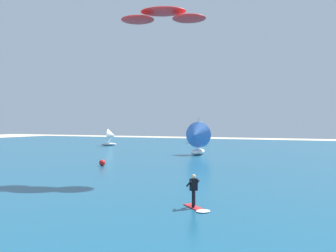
{
  "coord_description": "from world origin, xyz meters",
  "views": [
    {
      "loc": [
        9.04,
        3.14,
        4.3
      ],
      "look_at": [
        0.98,
        21.33,
        4.18
      ],
      "focal_mm": 36.55,
      "sensor_mm": 36.0,
      "label": 1
    }
  ],
  "objects_px": {
    "kitesurfer": "(195,196)",
    "sailboat_far_right": "(197,138)",
    "sailboat_center_horizon": "(197,131)",
    "marker_buoy": "(102,163)",
    "sailboat_trailing": "(111,137)",
    "kite": "(163,16)"
  },
  "relations": [
    {
      "from": "sailboat_trailing",
      "to": "sailboat_center_horizon",
      "type": "relative_size",
      "value": 0.65
    },
    {
      "from": "kitesurfer",
      "to": "marker_buoy",
      "type": "height_order",
      "value": "kitesurfer"
    },
    {
      "from": "kitesurfer",
      "to": "sailboat_trailing",
      "type": "height_order",
      "value": "sailboat_trailing"
    },
    {
      "from": "sailboat_far_right",
      "to": "sailboat_center_horizon",
      "type": "relative_size",
      "value": 0.92
    },
    {
      "from": "sailboat_far_right",
      "to": "marker_buoy",
      "type": "xyz_separation_m",
      "value": [
        -4.71,
        -15.17,
        -2.0
      ]
    },
    {
      "from": "sailboat_trailing",
      "to": "marker_buoy",
      "type": "xyz_separation_m",
      "value": [
        16.94,
        -27.27,
        -1.34
      ]
    },
    {
      "from": "kitesurfer",
      "to": "sailboat_center_horizon",
      "type": "height_order",
      "value": "sailboat_center_horizon"
    },
    {
      "from": "kitesurfer",
      "to": "sailboat_center_horizon",
      "type": "relative_size",
      "value": 0.33
    },
    {
      "from": "sailboat_far_right",
      "to": "marker_buoy",
      "type": "bearing_deg",
      "value": -107.24
    },
    {
      "from": "sailboat_far_right",
      "to": "marker_buoy",
      "type": "height_order",
      "value": "sailboat_far_right"
    },
    {
      "from": "kitesurfer",
      "to": "kite",
      "type": "bearing_deg",
      "value": 123.06
    },
    {
      "from": "kite",
      "to": "sailboat_trailing",
      "type": "xyz_separation_m",
      "value": [
        -25.15,
        30.51,
        -11.34
      ]
    },
    {
      "from": "kite",
      "to": "sailboat_center_horizon",
      "type": "distance_m",
      "value": 50.94
    },
    {
      "from": "kitesurfer",
      "to": "kite",
      "type": "xyz_separation_m",
      "value": [
        -6.01,
        9.24,
        12.39
      ]
    },
    {
      "from": "kitesurfer",
      "to": "sailboat_far_right",
      "type": "xyz_separation_m",
      "value": [
        -9.51,
        27.65,
        1.71
      ]
    },
    {
      "from": "kitesurfer",
      "to": "kite",
      "type": "distance_m",
      "value": 16.58
    },
    {
      "from": "kite",
      "to": "sailboat_trailing",
      "type": "bearing_deg",
      "value": 129.5
    },
    {
      "from": "kitesurfer",
      "to": "sailboat_trailing",
      "type": "xyz_separation_m",
      "value": [
        -31.16,
        39.74,
        1.05
      ]
    },
    {
      "from": "sailboat_center_horizon",
      "to": "marker_buoy",
      "type": "xyz_separation_m",
      "value": [
        5.45,
        -44.71,
        -2.21
      ]
    },
    {
      "from": "sailboat_trailing",
      "to": "sailboat_center_horizon",
      "type": "xyz_separation_m",
      "value": [
        11.48,
        17.44,
        0.88
      ]
    },
    {
      "from": "kitesurfer",
      "to": "sailboat_center_horizon",
      "type": "distance_m",
      "value": 60.51
    },
    {
      "from": "sailboat_trailing",
      "to": "sailboat_center_horizon",
      "type": "bearing_deg",
      "value": 56.64
    }
  ]
}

